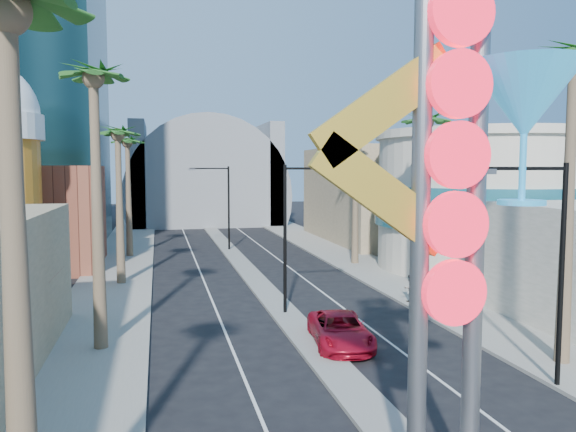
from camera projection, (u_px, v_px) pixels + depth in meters
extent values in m
cube|color=gray|center=(119.00, 271.00, 42.37)|extent=(5.00, 100.00, 0.15)
cube|color=gray|center=(356.00, 261.00, 46.66)|extent=(5.00, 100.00, 0.15)
cube|color=gray|center=(238.00, 260.00, 47.43)|extent=(1.60, 84.00, 0.15)
cube|color=brown|center=(33.00, 218.00, 43.48)|extent=(10.00, 10.00, 8.00)
cube|color=#917F5D|center=(372.00, 194.00, 60.33)|extent=(10.00, 20.00, 10.00)
cylinder|color=#B5B099|center=(483.00, 205.00, 43.31)|extent=(16.00, 16.00, 10.00)
cylinder|color=#227083|center=(483.00, 205.00, 43.31)|extent=(16.60, 16.60, 3.00)
cylinder|color=#B5B099|center=(485.00, 136.00, 42.86)|extent=(16.60, 16.60, 0.60)
cylinder|color=slate|center=(205.00, 195.00, 80.09)|extent=(22.00, 16.00, 22.00)
cube|color=slate|center=(139.00, 174.00, 77.81)|extent=(2.00, 16.00, 14.00)
cube|color=slate|center=(266.00, 174.00, 81.87)|extent=(2.00, 16.00, 14.00)
cylinder|color=slate|center=(420.00, 226.00, 12.76)|extent=(0.44, 0.44, 12.00)
cylinder|color=slate|center=(475.00, 224.00, 13.07)|extent=(0.44, 0.44, 12.00)
cylinder|color=red|center=(461.00, 12.00, 12.18)|extent=(1.50, 0.25, 1.50)
cylinder|color=red|center=(460.00, 84.00, 12.31)|extent=(1.50, 0.25, 1.50)
cylinder|color=red|center=(458.00, 155.00, 12.44)|extent=(1.50, 0.25, 1.50)
cylinder|color=red|center=(456.00, 224.00, 12.57)|extent=(1.50, 0.25, 1.50)
cylinder|color=red|center=(454.00, 292.00, 12.70)|extent=(1.50, 0.25, 1.50)
cube|color=yellow|center=(385.00, 105.00, 12.32)|extent=(3.47, 0.25, 2.80)
cube|color=yellow|center=(384.00, 196.00, 12.49)|extent=(3.47, 0.25, 2.80)
cone|color=#2391CA|center=(525.00, 100.00, 13.10)|extent=(2.60, 2.60, 1.80)
cylinder|color=#2391CA|center=(523.00, 169.00, 13.23)|extent=(0.16, 0.16, 1.60)
cylinder|color=#2391CA|center=(521.00, 202.00, 13.30)|extent=(1.10, 1.10, 0.12)
cylinder|color=black|center=(285.00, 241.00, 29.62)|extent=(0.18, 0.18, 8.00)
cube|color=black|center=(318.00, 168.00, 29.71)|extent=(3.60, 0.12, 0.12)
cube|color=slate|center=(347.00, 170.00, 30.08)|extent=(0.60, 0.25, 0.18)
cylinder|color=black|center=(229.00, 209.00, 52.92)|extent=(0.18, 0.18, 8.00)
cube|color=black|center=(209.00, 168.00, 52.19)|extent=(3.60, 0.12, 0.12)
cube|color=slate|center=(192.00, 169.00, 51.84)|extent=(0.60, 0.25, 0.18)
cylinder|color=black|center=(561.00, 277.00, 19.60)|extent=(0.18, 0.18, 8.00)
cube|color=black|center=(525.00, 169.00, 18.92)|extent=(3.24, 0.12, 0.12)
cube|color=slate|center=(486.00, 172.00, 18.60)|extent=(0.60, 0.25, 0.18)
cylinder|color=brown|center=(17.00, 312.00, 10.02)|extent=(0.40, 0.40, 10.50)
sphere|color=#1F531B|center=(4.00, 10.00, 9.57)|extent=(2.40, 2.40, 2.40)
cylinder|color=brown|center=(97.00, 217.00, 23.56)|extent=(0.40, 0.40, 11.50)
sphere|color=#1F531B|center=(93.00, 78.00, 23.08)|extent=(2.40, 2.40, 2.40)
cylinder|color=brown|center=(120.00, 211.00, 37.21)|extent=(0.40, 0.40, 10.00)
sphere|color=#1F531B|center=(118.00, 135.00, 36.79)|extent=(2.40, 2.40, 2.40)
cylinder|color=brown|center=(129.00, 201.00, 48.86)|extent=(0.40, 0.40, 10.00)
sphere|color=#1F531B|center=(127.00, 143.00, 48.44)|extent=(2.40, 2.40, 2.40)
cylinder|color=brown|center=(568.00, 215.00, 21.78)|extent=(0.40, 0.40, 12.00)
sphere|color=#1F531B|center=(574.00, 58.00, 21.27)|extent=(2.40, 2.40, 2.40)
cylinder|color=brown|center=(424.00, 211.00, 33.49)|extent=(0.40, 0.40, 10.50)
sphere|color=#1F531B|center=(426.00, 123.00, 33.05)|extent=(2.40, 2.40, 2.40)
cylinder|color=brown|center=(356.00, 194.00, 45.09)|extent=(0.40, 0.40, 11.50)
sphere|color=#1F531B|center=(356.00, 122.00, 44.61)|extent=(2.40, 2.40, 2.40)
imported|color=#B50D25|center=(340.00, 330.00, 24.65)|extent=(2.97, 5.36, 1.42)
imported|color=gray|center=(410.00, 288.00, 32.29)|extent=(0.85, 0.71, 1.56)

